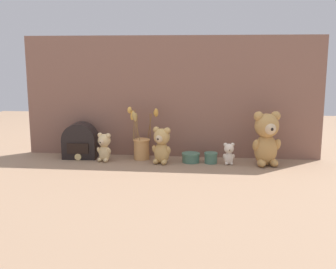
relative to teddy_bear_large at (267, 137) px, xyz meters
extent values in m
plane|color=#8E7056|center=(-0.54, -0.01, -0.16)|extent=(4.00, 4.00, 0.00)
cube|color=#845B4C|center=(-0.54, 0.16, 0.20)|extent=(1.74, 0.02, 0.71)
ellipsoid|color=tan|center=(0.00, 0.00, -0.07)|extent=(0.15, 0.13, 0.17)
sphere|color=tan|center=(0.00, 0.00, 0.06)|extent=(0.13, 0.13, 0.13)
sphere|color=#D1B289|center=(0.01, -0.04, 0.06)|extent=(0.06, 0.06, 0.06)
sphere|color=black|center=(0.02, -0.07, 0.06)|extent=(0.02, 0.02, 0.02)
sphere|color=tan|center=(0.05, 0.02, 0.12)|extent=(0.05, 0.05, 0.05)
sphere|color=tan|center=(-0.05, -0.01, 0.12)|extent=(0.05, 0.05, 0.05)
ellipsoid|color=tan|center=(0.06, 0.01, -0.04)|extent=(0.05, 0.07, 0.08)
ellipsoid|color=tan|center=(-0.06, -0.02, -0.04)|extent=(0.05, 0.07, 0.08)
ellipsoid|color=tan|center=(0.04, -0.02, -0.13)|extent=(0.06, 0.08, 0.04)
ellipsoid|color=tan|center=(-0.03, -0.04, -0.13)|extent=(0.06, 0.08, 0.04)
ellipsoid|color=tan|center=(-0.57, -0.02, -0.10)|extent=(0.10, 0.09, 0.12)
sphere|color=tan|center=(-0.57, -0.02, 0.00)|extent=(0.09, 0.09, 0.09)
sphere|color=#D1B289|center=(-0.58, -0.05, -0.01)|extent=(0.04, 0.04, 0.04)
sphere|color=black|center=(-0.58, -0.07, -0.01)|extent=(0.01, 0.01, 0.01)
sphere|color=tan|center=(-0.54, -0.03, 0.03)|extent=(0.04, 0.04, 0.04)
sphere|color=tan|center=(-0.60, -0.01, 0.03)|extent=(0.04, 0.04, 0.04)
ellipsoid|color=tan|center=(-0.53, -0.04, -0.08)|extent=(0.04, 0.05, 0.05)
ellipsoid|color=tan|center=(-0.61, -0.01, -0.08)|extent=(0.04, 0.05, 0.05)
ellipsoid|color=tan|center=(-0.55, -0.05, -0.14)|extent=(0.04, 0.05, 0.03)
ellipsoid|color=tan|center=(-0.60, -0.04, -0.14)|extent=(0.04, 0.05, 0.03)
ellipsoid|color=#DBBC84|center=(-0.90, -0.01, -0.11)|extent=(0.08, 0.07, 0.09)
sphere|color=#DBBC84|center=(-0.90, -0.01, -0.03)|extent=(0.07, 0.07, 0.07)
sphere|color=#D1B289|center=(-0.91, -0.03, -0.04)|extent=(0.03, 0.03, 0.03)
sphere|color=black|center=(-0.91, -0.05, -0.04)|extent=(0.01, 0.01, 0.01)
sphere|color=#DBBC84|center=(-0.88, -0.01, -0.01)|extent=(0.03, 0.03, 0.03)
sphere|color=#DBBC84|center=(-0.93, 0.00, -0.01)|extent=(0.03, 0.03, 0.03)
ellipsoid|color=#DBBC84|center=(-0.87, -0.02, -0.09)|extent=(0.03, 0.04, 0.04)
ellipsoid|color=#DBBC84|center=(-0.93, 0.00, -0.09)|extent=(0.03, 0.04, 0.04)
ellipsoid|color=#DBBC84|center=(-0.89, -0.03, -0.14)|extent=(0.03, 0.04, 0.02)
ellipsoid|color=#DBBC84|center=(-0.92, -0.02, -0.14)|extent=(0.03, 0.04, 0.02)
ellipsoid|color=beige|center=(-0.20, 0.00, -0.12)|extent=(0.06, 0.05, 0.07)
sphere|color=beige|center=(-0.20, 0.00, -0.07)|extent=(0.05, 0.05, 0.05)
sphere|color=beige|center=(-0.20, -0.02, -0.07)|extent=(0.03, 0.03, 0.03)
sphere|color=black|center=(-0.20, -0.03, -0.07)|extent=(0.01, 0.01, 0.01)
sphere|color=beige|center=(-0.18, 0.00, -0.04)|extent=(0.02, 0.02, 0.02)
sphere|color=beige|center=(-0.22, 0.00, -0.04)|extent=(0.02, 0.02, 0.02)
ellipsoid|color=beige|center=(-0.18, 0.00, -0.11)|extent=(0.02, 0.03, 0.03)
ellipsoid|color=beige|center=(-0.22, -0.01, -0.11)|extent=(0.02, 0.03, 0.03)
ellipsoid|color=beige|center=(-0.18, -0.01, -0.15)|extent=(0.02, 0.03, 0.02)
ellipsoid|color=beige|center=(-0.21, -0.02, -0.15)|extent=(0.02, 0.03, 0.02)
cylinder|color=tan|center=(-0.70, 0.07, -0.10)|extent=(0.09, 0.09, 0.12)
torus|color=tan|center=(-0.70, 0.07, -0.04)|extent=(0.10, 0.10, 0.01)
cylinder|color=olive|center=(-0.72, 0.07, 0.03)|extent=(0.00, 0.02, 0.13)
ellipsoid|color=tan|center=(-0.73, 0.07, 0.10)|extent=(0.02, 0.02, 0.04)
cylinder|color=olive|center=(-0.73, 0.07, 0.03)|extent=(0.01, 0.04, 0.14)
ellipsoid|color=gold|center=(-0.75, 0.07, 0.10)|extent=(0.03, 0.04, 0.06)
cylinder|color=olive|center=(-0.65, 0.09, 0.04)|extent=(0.04, 0.06, 0.15)
ellipsoid|color=tan|center=(-0.62, 0.10, 0.11)|extent=(0.03, 0.04, 0.04)
cylinder|color=olive|center=(-0.72, 0.03, 0.03)|extent=(0.04, 0.03, 0.14)
ellipsoid|color=tan|center=(-0.73, 0.02, 0.10)|extent=(0.04, 0.04, 0.06)
cylinder|color=olive|center=(-0.65, 0.07, 0.04)|extent=(0.01, 0.07, 0.16)
ellipsoid|color=gold|center=(-0.61, 0.07, 0.12)|extent=(0.03, 0.05, 0.06)
cylinder|color=olive|center=(-0.74, 0.07, 0.05)|extent=(0.01, 0.06, 0.17)
ellipsoid|color=gold|center=(-0.77, 0.07, 0.13)|extent=(0.03, 0.04, 0.04)
cube|color=black|center=(-1.06, 0.06, -0.10)|extent=(0.20, 0.13, 0.11)
cylinder|color=black|center=(-1.06, 0.06, -0.04)|extent=(0.20, 0.13, 0.19)
cube|color=black|center=(-1.06, 0.00, -0.09)|extent=(0.12, 0.01, 0.06)
cylinder|color=#D6BC7A|center=(-1.06, 0.00, -0.14)|extent=(0.04, 0.01, 0.04)
cylinder|color=#47705B|center=(-0.41, 0.02, -0.13)|extent=(0.10, 0.10, 0.04)
cylinder|color=#47705B|center=(-0.41, 0.02, -0.11)|extent=(0.10, 0.10, 0.01)
cylinder|color=#47705B|center=(-0.30, 0.02, -0.13)|extent=(0.07, 0.07, 0.05)
cylinder|color=#47705B|center=(-0.30, 0.02, -0.10)|extent=(0.07, 0.07, 0.01)
camera|label=1|loc=(-0.29, -2.28, 0.44)|focal=45.00mm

